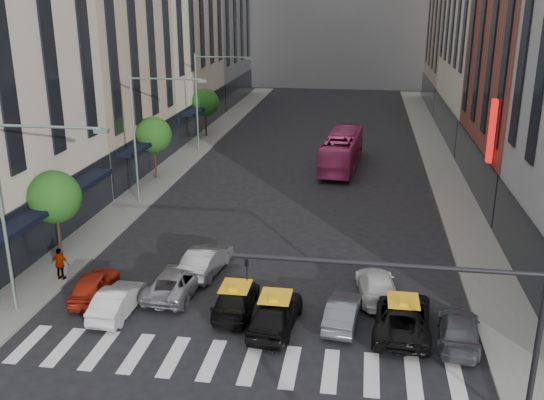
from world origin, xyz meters
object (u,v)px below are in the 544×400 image
at_px(car_white_front, 118,301).
at_px(streetlamp_mid, 147,122).
at_px(car_red, 94,285).
at_px(taxi_center, 275,313).
at_px(pedestrian_far, 60,264).
at_px(taxi_left, 236,299).
at_px(bus, 342,150).
at_px(streetlamp_far, 206,89).
at_px(streetlamp_near, 19,192).

bearing_deg(car_white_front, streetlamp_mid, -74.99).
xyz_separation_m(car_red, taxi_center, (9.15, -1.53, 0.10)).
bearing_deg(streetlamp_mid, pedestrian_far, -91.61).
relative_size(car_red, pedestrian_far, 2.31).
distance_m(taxi_left, taxi_center, 2.40).
bearing_deg(streetlamp_mid, bus, 42.67).
bearing_deg(bus, taxi_center, 91.19).
bearing_deg(car_red, bus, -118.12).
bearing_deg(taxi_left, streetlamp_far, -74.95).
distance_m(streetlamp_near, bus, 31.06).
relative_size(streetlamp_far, taxi_center, 1.99).
xyz_separation_m(streetlamp_near, taxi_center, (11.23, 0.37, -5.13)).
distance_m(car_red, bus, 28.19).
xyz_separation_m(streetlamp_mid, taxi_center, (11.23, -15.63, -5.13)).
distance_m(car_white_front, pedestrian_far, 4.99).
relative_size(car_red, bus, 0.36).
relative_size(streetlamp_near, car_red, 2.28).
height_order(car_red, taxi_center, taxi_center).
distance_m(car_white_front, taxi_left, 5.46).
distance_m(taxi_left, bus, 26.57).
bearing_deg(taxi_center, pedestrian_far, -8.80).
height_order(streetlamp_mid, pedestrian_far, streetlamp_mid).
relative_size(streetlamp_mid, taxi_left, 2.07).
xyz_separation_m(streetlamp_far, taxi_left, (9.18, -30.39, -5.27)).
bearing_deg(car_red, taxi_left, 172.20).
height_order(streetlamp_far, taxi_center, streetlamp_far).
xyz_separation_m(streetlamp_far, bus, (12.91, -4.09, -4.38)).
distance_m(streetlamp_mid, taxi_center, 19.92).
height_order(streetlamp_near, car_white_front, streetlamp_near).
bearing_deg(pedestrian_far, taxi_left, 174.62).
distance_m(streetlamp_mid, taxi_left, 17.86).
distance_m(streetlamp_near, pedestrian_far, 5.91).
bearing_deg(taxi_center, streetlamp_mid, -48.98).
distance_m(streetlamp_mid, streetlamp_far, 16.00).
relative_size(streetlamp_near, taxi_left, 2.07).
relative_size(streetlamp_far, car_red, 2.28).
relative_size(streetlamp_mid, pedestrian_far, 5.27).
height_order(streetlamp_mid, taxi_center, streetlamp_mid).
bearing_deg(car_white_front, taxi_left, -168.04).
distance_m(taxi_center, bus, 27.60).
bearing_deg(streetlamp_far, streetlamp_near, -90.00).
bearing_deg(streetlamp_near, taxi_left, 9.96).
bearing_deg(car_red, pedestrian_far, -35.22).
bearing_deg(taxi_left, car_white_front, 9.12).
bearing_deg(streetlamp_near, pedestrian_far, 96.19).
bearing_deg(streetlamp_near, streetlamp_mid, 90.00).
relative_size(taxi_center, bus, 0.41).
bearing_deg(car_white_front, streetlamp_far, -81.98).
xyz_separation_m(streetlamp_mid, streetlamp_far, (0.00, 16.00, 0.00)).
xyz_separation_m(car_white_front, pedestrian_far, (-4.18, 2.70, 0.34)).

